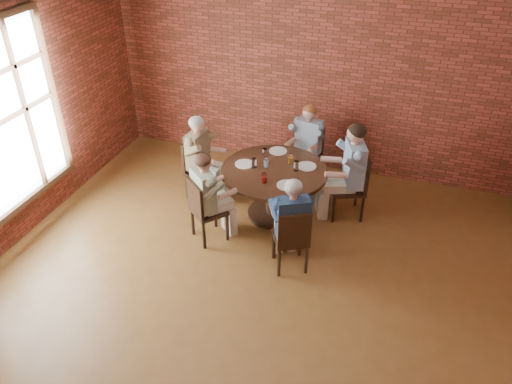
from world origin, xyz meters
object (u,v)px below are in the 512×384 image
(diner_d, at_px, (208,197))
(diner_e, at_px, (291,224))
(dining_table, at_px, (274,183))
(diner_b, at_px, (306,146))
(diner_a, at_px, (349,172))
(smartphone, at_px, (291,190))
(chair_b, at_px, (308,152))
(chair_c, at_px, (197,166))
(chair_d, at_px, (203,208))
(diner_c, at_px, (201,158))
(chair_a, at_px, (354,182))
(chair_e, at_px, (292,238))

(diner_d, bearing_deg, diner_e, -149.68)
(dining_table, relative_size, diner_b, 1.13)
(dining_table, xyz_separation_m, diner_e, (0.50, -0.97, 0.11))
(diner_a, distance_m, smartphone, 0.99)
(chair_b, xyz_separation_m, chair_c, (-1.45, -0.95, 0.00))
(dining_table, distance_m, chair_d, 1.08)
(chair_c, bearing_deg, diner_a, -77.83)
(diner_a, relative_size, diner_c, 1.08)
(chair_c, bearing_deg, chair_a, -77.22)
(diner_b, xyz_separation_m, chair_c, (-1.43, -0.87, -0.14))
(chair_c, height_order, diner_c, diner_c)
(chair_e, bearing_deg, chair_b, -109.08)
(diner_d, bearing_deg, diner_c, -20.70)
(diner_c, distance_m, chair_d, 1.06)
(chair_c, height_order, diner_e, diner_e)
(diner_b, relative_size, chair_c, 1.40)
(diner_a, relative_size, diner_d, 1.09)
(dining_table, relative_size, chair_e, 1.61)
(chair_c, relative_size, diner_c, 0.71)
(chair_e, distance_m, smartphone, 0.70)
(diner_a, bearing_deg, diner_e, -39.13)
(diner_c, relative_size, chair_e, 1.43)
(dining_table, bearing_deg, chair_d, -130.87)
(chair_d, bearing_deg, diner_c, -24.73)
(diner_c, xyz_separation_m, diner_e, (1.64, -1.11, -0.01))
(diner_b, distance_m, chair_d, 2.06)
(diner_e, height_order, smartphone, diner_e)
(chair_a, bearing_deg, dining_table, -90.00)
(chair_c, bearing_deg, smartphone, -103.01)
(diner_c, bearing_deg, diner_b, -50.09)
(chair_e, bearing_deg, diner_b, -108.34)
(chair_a, xyz_separation_m, chair_e, (-0.52, -1.42, -0.03))
(diner_c, height_order, chair_e, diner_c)
(diner_a, xyz_separation_m, chair_c, (-2.18, -0.20, -0.20))
(chair_b, distance_m, chair_c, 1.73)
(diner_a, relative_size, chair_d, 1.54)
(dining_table, distance_m, diner_e, 1.10)
(diner_e, bearing_deg, smartphone, -101.21)
(diner_b, height_order, diner_c, diner_c)
(dining_table, relative_size, diner_d, 1.13)
(smartphone, bearing_deg, diner_b, 83.08)
(dining_table, bearing_deg, chair_e, -62.71)
(diner_b, distance_m, diner_c, 1.61)
(chair_b, xyz_separation_m, diner_b, (-0.02, -0.08, 0.15))
(chair_b, distance_m, chair_e, 2.16)
(dining_table, height_order, chair_d, chair_d)
(diner_b, xyz_separation_m, chair_e, (0.32, -2.06, -0.15))
(chair_b, bearing_deg, diner_d, -103.71)
(chair_a, bearing_deg, chair_e, -39.83)
(diner_d, bearing_deg, diner_a, -104.76)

